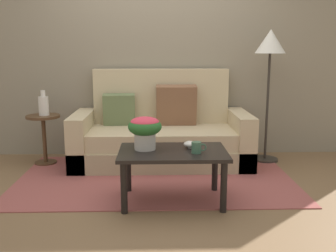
{
  "coord_description": "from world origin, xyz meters",
  "views": [
    {
      "loc": [
        0.02,
        -3.72,
        1.32
      ],
      "look_at": [
        0.13,
        0.06,
        0.56
      ],
      "focal_mm": 41.37,
      "sensor_mm": 36.0,
      "label": 1
    }
  ],
  "objects_px": {
    "snack_bowl": "(191,144)",
    "coffee_table": "(173,158)",
    "floor_lamp": "(270,53)",
    "side_table": "(44,131)",
    "potted_plant": "(145,129)",
    "table_vase": "(44,105)",
    "couch": "(161,135)",
    "coffee_mug": "(197,148)"
  },
  "relations": [
    {
      "from": "snack_bowl",
      "to": "coffee_table",
      "type": "bearing_deg",
      "value": -153.04
    },
    {
      "from": "floor_lamp",
      "to": "side_table",
      "type": "bearing_deg",
      "value": -178.82
    },
    {
      "from": "potted_plant",
      "to": "table_vase",
      "type": "bearing_deg",
      "value": 136.36
    },
    {
      "from": "couch",
      "to": "side_table",
      "type": "bearing_deg",
      "value": -178.98
    },
    {
      "from": "coffee_mug",
      "to": "table_vase",
      "type": "relative_size",
      "value": 0.45
    },
    {
      "from": "side_table",
      "to": "potted_plant",
      "type": "xyz_separation_m",
      "value": [
        1.2,
        -1.13,
        0.25
      ]
    },
    {
      "from": "coffee_mug",
      "to": "couch",
      "type": "bearing_deg",
      "value": 102.25
    },
    {
      "from": "couch",
      "to": "snack_bowl",
      "type": "relative_size",
      "value": 16.68
    },
    {
      "from": "coffee_mug",
      "to": "snack_bowl",
      "type": "height_order",
      "value": "coffee_mug"
    },
    {
      "from": "coffee_table",
      "to": "potted_plant",
      "type": "height_order",
      "value": "potted_plant"
    },
    {
      "from": "coffee_table",
      "to": "coffee_mug",
      "type": "relative_size",
      "value": 7.28
    },
    {
      "from": "coffee_table",
      "to": "floor_lamp",
      "type": "distance_m",
      "value": 1.91
    },
    {
      "from": "coffee_table",
      "to": "potted_plant",
      "type": "xyz_separation_m",
      "value": [
        -0.24,
        0.05,
        0.25
      ]
    },
    {
      "from": "couch",
      "to": "coffee_mug",
      "type": "height_order",
      "value": "couch"
    },
    {
      "from": "snack_bowl",
      "to": "side_table",
      "type": "bearing_deg",
      "value": 145.46
    },
    {
      "from": "couch",
      "to": "potted_plant",
      "type": "relative_size",
      "value": 6.92
    },
    {
      "from": "coffee_table",
      "to": "snack_bowl",
      "type": "bearing_deg",
      "value": 26.96
    },
    {
      "from": "side_table",
      "to": "floor_lamp",
      "type": "relative_size",
      "value": 0.37
    },
    {
      "from": "side_table",
      "to": "snack_bowl",
      "type": "distance_m",
      "value": 1.94
    },
    {
      "from": "floor_lamp",
      "to": "coffee_mug",
      "type": "xyz_separation_m",
      "value": [
        -0.96,
        -1.32,
        -0.76
      ]
    },
    {
      "from": "side_table",
      "to": "potted_plant",
      "type": "distance_m",
      "value": 1.66
    },
    {
      "from": "couch",
      "to": "floor_lamp",
      "type": "distance_m",
      "value": 1.57
    },
    {
      "from": "side_table",
      "to": "table_vase",
      "type": "bearing_deg",
      "value": -10.0
    },
    {
      "from": "potted_plant",
      "to": "snack_bowl",
      "type": "xyz_separation_m",
      "value": [
        0.4,
        0.03,
        -0.15
      ]
    },
    {
      "from": "snack_bowl",
      "to": "potted_plant",
      "type": "bearing_deg",
      "value": -175.78
    },
    {
      "from": "coffee_mug",
      "to": "table_vase",
      "type": "bearing_deg",
      "value": 141.99
    },
    {
      "from": "couch",
      "to": "snack_bowl",
      "type": "height_order",
      "value": "couch"
    },
    {
      "from": "coffee_table",
      "to": "coffee_mug",
      "type": "xyz_separation_m",
      "value": [
        0.2,
        -0.09,
        0.12
      ]
    },
    {
      "from": "coffee_mug",
      "to": "side_table",
      "type": "bearing_deg",
      "value": 142.22
    },
    {
      "from": "couch",
      "to": "table_vase",
      "type": "distance_m",
      "value": 1.39
    },
    {
      "from": "potted_plant",
      "to": "coffee_table",
      "type": "bearing_deg",
      "value": -12.18
    },
    {
      "from": "couch",
      "to": "coffee_table",
      "type": "bearing_deg",
      "value": -86.05
    },
    {
      "from": "side_table",
      "to": "potted_plant",
      "type": "relative_size",
      "value": 1.98
    },
    {
      "from": "side_table",
      "to": "potted_plant",
      "type": "height_order",
      "value": "potted_plant"
    },
    {
      "from": "coffee_mug",
      "to": "snack_bowl",
      "type": "distance_m",
      "value": 0.17
    },
    {
      "from": "snack_bowl",
      "to": "table_vase",
      "type": "height_order",
      "value": "table_vase"
    },
    {
      "from": "potted_plant",
      "to": "coffee_mug",
      "type": "height_order",
      "value": "potted_plant"
    },
    {
      "from": "coffee_table",
      "to": "floor_lamp",
      "type": "relative_size",
      "value": 0.6
    },
    {
      "from": "coffee_table",
      "to": "snack_bowl",
      "type": "relative_size",
      "value": 7.67
    },
    {
      "from": "side_table",
      "to": "snack_bowl",
      "type": "relative_size",
      "value": 4.77
    },
    {
      "from": "coffee_mug",
      "to": "table_vase",
      "type": "xyz_separation_m",
      "value": [
        -1.62,
        1.26,
        0.18
      ]
    },
    {
      "from": "coffee_table",
      "to": "snack_bowl",
      "type": "distance_m",
      "value": 0.21
    }
  ]
}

